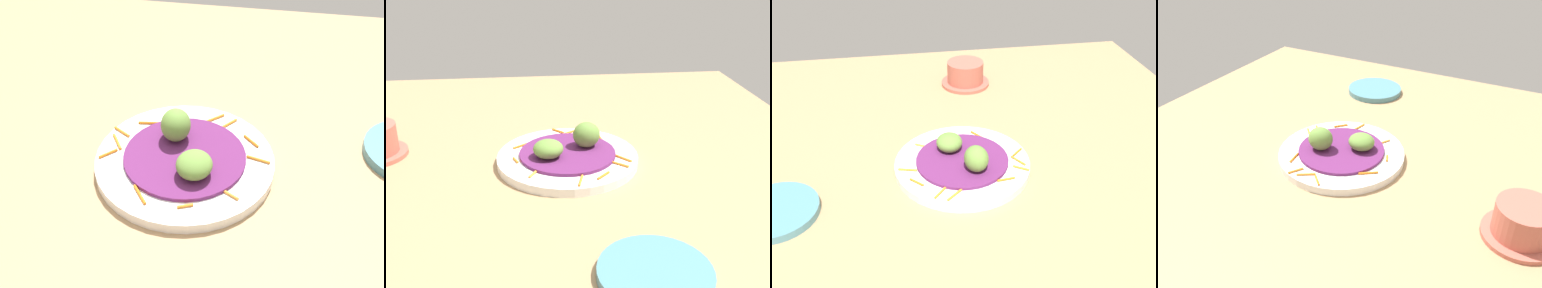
% 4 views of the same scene
% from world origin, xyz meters
% --- Properties ---
extents(table_surface, '(1.10, 1.10, 0.02)m').
position_xyz_m(table_surface, '(0.00, 0.00, 0.01)').
color(table_surface, tan).
rests_on(table_surface, ground).
extents(main_plate, '(0.25, 0.25, 0.02)m').
position_xyz_m(main_plate, '(0.04, -0.03, 0.03)').
color(main_plate, white).
rests_on(main_plate, table_surface).
extents(cabbage_bed, '(0.17, 0.17, 0.01)m').
position_xyz_m(cabbage_bed, '(0.04, -0.03, 0.04)').
color(cabbage_bed, '#60235B').
rests_on(cabbage_bed, main_plate).
extents(carrot_garnish, '(0.21, 0.24, 0.00)m').
position_xyz_m(carrot_garnish, '(0.05, -0.02, 0.04)').
color(carrot_garnish, orange).
rests_on(carrot_garnish, main_plate).
extents(guac_scoop_left, '(0.05, 0.05, 0.05)m').
position_xyz_m(guac_scoop_left, '(0.07, -0.01, 0.06)').
color(guac_scoop_left, olive).
rests_on(guac_scoop_left, cabbage_bed).
extents(guac_scoop_center, '(0.06, 0.05, 0.03)m').
position_xyz_m(guac_scoop_center, '(-0.00, -0.05, 0.06)').
color(guac_scoop_center, olive).
rests_on(guac_scoop_center, cabbage_bed).
extents(side_plate_small, '(0.14, 0.14, 0.01)m').
position_xyz_m(side_plate_small, '(0.11, -0.35, 0.03)').
color(side_plate_small, teal).
rests_on(side_plate_small, table_surface).
extents(terracotta_bowl, '(0.12, 0.12, 0.06)m').
position_xyz_m(terracotta_bowl, '(-0.32, 0.04, 0.05)').
color(terracotta_bowl, '#B75B4C').
rests_on(terracotta_bowl, table_surface).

